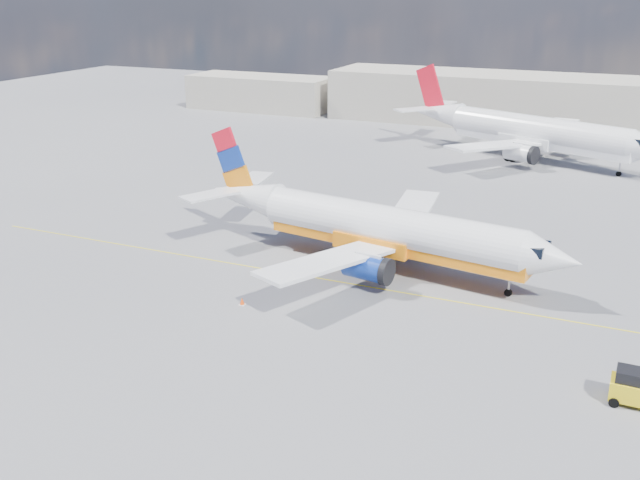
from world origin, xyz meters
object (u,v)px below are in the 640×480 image
at_px(gse_tug, 636,389).
at_px(main_jet, 378,228).
at_px(second_jet, 530,132).
at_px(traffic_cone, 242,301).

bearing_deg(gse_tug, main_jet, 146.51).
xyz_separation_m(second_jet, gse_tug, (13.97, -56.97, -2.73)).
bearing_deg(traffic_cone, main_jet, 59.36).
xyz_separation_m(second_jet, traffic_cone, (-12.09, -54.34, -3.43)).
relative_size(second_jet, traffic_cone, 65.20).
distance_m(gse_tug, traffic_cone, 26.20).
distance_m(second_jet, gse_tug, 58.72).
relative_size(gse_tug, traffic_cone, 5.22).
bearing_deg(traffic_cone, second_jet, 77.45).
bearing_deg(second_jet, main_jet, -75.63).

